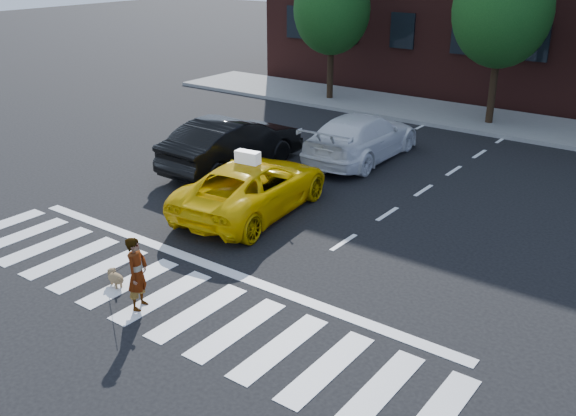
{
  "coord_description": "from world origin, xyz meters",
  "views": [
    {
      "loc": [
        8.82,
        -7.62,
        6.62
      ],
      "look_at": [
        0.81,
        3.21,
        1.1
      ],
      "focal_mm": 40.0,
      "sensor_mm": 36.0,
      "label": 1
    }
  ],
  "objects_px": {
    "tree_left": "(333,0)",
    "white_suv": "(362,137)",
    "woman": "(137,273)",
    "dog": "(115,277)",
    "taxi": "(253,186)",
    "black_sedan": "(233,144)"
  },
  "relations": [
    {
      "from": "black_sedan",
      "to": "white_suv",
      "type": "bearing_deg",
      "value": -128.14
    },
    {
      "from": "tree_left",
      "to": "white_suv",
      "type": "relative_size",
      "value": 1.24
    },
    {
      "from": "black_sedan",
      "to": "white_suv",
      "type": "relative_size",
      "value": 0.96
    },
    {
      "from": "taxi",
      "to": "black_sedan",
      "type": "relative_size",
      "value": 1.0
    },
    {
      "from": "tree_left",
      "to": "taxi",
      "type": "xyz_separation_m",
      "value": [
        5.57,
        -12.34,
        -3.74
      ]
    },
    {
      "from": "tree_left",
      "to": "woman",
      "type": "height_order",
      "value": "tree_left"
    },
    {
      "from": "white_suv",
      "to": "dog",
      "type": "height_order",
      "value": "white_suv"
    },
    {
      "from": "taxi",
      "to": "dog",
      "type": "relative_size",
      "value": 8.75
    },
    {
      "from": "tree_left",
      "to": "white_suv",
      "type": "bearing_deg",
      "value": -50.2
    },
    {
      "from": "taxi",
      "to": "white_suv",
      "type": "relative_size",
      "value": 0.96
    },
    {
      "from": "woman",
      "to": "dog",
      "type": "bearing_deg",
      "value": 55.52
    },
    {
      "from": "black_sedan",
      "to": "white_suv",
      "type": "height_order",
      "value": "black_sedan"
    },
    {
      "from": "black_sedan",
      "to": "woman",
      "type": "distance_m",
      "value": 8.58
    },
    {
      "from": "woman",
      "to": "dog",
      "type": "xyz_separation_m",
      "value": [
        -1.1,
        0.29,
        -0.56
      ]
    },
    {
      "from": "tree_left",
      "to": "white_suv",
      "type": "height_order",
      "value": "tree_left"
    },
    {
      "from": "black_sedan",
      "to": "white_suv",
      "type": "xyz_separation_m",
      "value": [
        2.76,
        3.31,
        -0.07
      ]
    },
    {
      "from": "woman",
      "to": "taxi",
      "type": "bearing_deg",
      "value": -5.16
    },
    {
      "from": "tree_left",
      "to": "dog",
      "type": "distance_m",
      "value": 18.68
    },
    {
      "from": "taxi",
      "to": "woman",
      "type": "height_order",
      "value": "woman"
    },
    {
      "from": "black_sedan",
      "to": "tree_left",
      "type": "bearing_deg",
      "value": -72.65
    },
    {
      "from": "tree_left",
      "to": "taxi",
      "type": "bearing_deg",
      "value": -65.73
    },
    {
      "from": "white_suv",
      "to": "woman",
      "type": "height_order",
      "value": "white_suv"
    }
  ]
}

